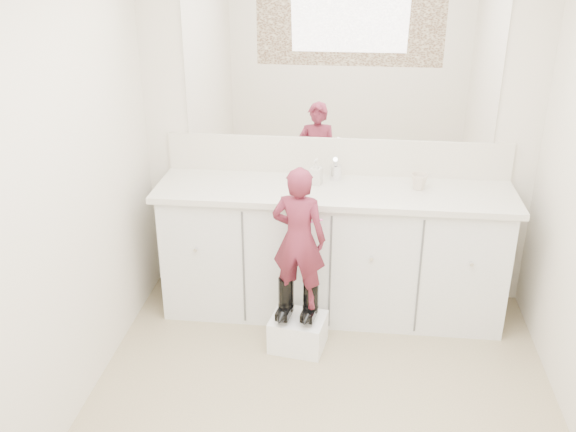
# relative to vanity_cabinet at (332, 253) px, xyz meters

# --- Properties ---
(wall_back) EXTENTS (2.60, 0.00, 2.60)m
(wall_back) POSITION_rel_vanity_cabinet_xyz_m (0.00, 0.27, 0.77)
(wall_back) COLOR beige
(wall_back) RESTS_ON floor
(wall_left) EXTENTS (0.00, 3.00, 3.00)m
(wall_left) POSITION_rel_vanity_cabinet_xyz_m (-1.30, -1.23, 0.78)
(wall_left) COLOR beige
(wall_left) RESTS_ON floor
(vanity_cabinet) EXTENTS (2.20, 0.55, 0.85)m
(vanity_cabinet) POSITION_rel_vanity_cabinet_xyz_m (0.00, 0.00, 0.00)
(vanity_cabinet) COLOR silver
(vanity_cabinet) RESTS_ON floor
(countertop) EXTENTS (2.28, 0.58, 0.04)m
(countertop) POSITION_rel_vanity_cabinet_xyz_m (0.00, -0.01, 0.45)
(countertop) COLOR beige
(countertop) RESTS_ON vanity_cabinet
(backsplash) EXTENTS (2.28, 0.03, 0.25)m
(backsplash) POSITION_rel_vanity_cabinet_xyz_m (0.00, 0.26, 0.59)
(backsplash) COLOR beige
(backsplash) RESTS_ON countertop
(mirror) EXTENTS (2.00, 0.02, 1.00)m
(mirror) POSITION_rel_vanity_cabinet_xyz_m (0.00, 0.26, 1.22)
(mirror) COLOR white
(mirror) RESTS_ON wall_back
(dot_panel) EXTENTS (2.00, 0.01, 1.20)m
(dot_panel) POSITION_rel_vanity_cabinet_xyz_m (0.00, -2.71, 1.22)
(dot_panel) COLOR #472819
(dot_panel) RESTS_ON wall_front
(faucet) EXTENTS (0.08, 0.08, 0.10)m
(faucet) POSITION_rel_vanity_cabinet_xyz_m (0.00, 0.15, 0.52)
(faucet) COLOR silver
(faucet) RESTS_ON countertop
(cup) EXTENTS (0.14, 0.14, 0.10)m
(cup) POSITION_rel_vanity_cabinet_xyz_m (0.53, 0.04, 0.52)
(cup) COLOR beige
(cup) RESTS_ON countertop
(soap_bottle) EXTENTS (0.09, 0.09, 0.17)m
(soap_bottle) POSITION_rel_vanity_cabinet_xyz_m (-0.12, 0.06, 0.55)
(soap_bottle) COLOR beige
(soap_bottle) RESTS_ON countertop
(step_stool) EXTENTS (0.37, 0.32, 0.21)m
(step_stool) POSITION_rel_vanity_cabinet_xyz_m (-0.18, -0.48, -0.32)
(step_stool) COLOR white
(step_stool) RESTS_ON floor
(boot_left) EXTENTS (0.13, 0.19, 0.27)m
(boot_left) POSITION_rel_vanity_cabinet_xyz_m (-0.26, -0.48, -0.08)
(boot_left) COLOR black
(boot_left) RESTS_ON step_stool
(boot_right) EXTENTS (0.13, 0.19, 0.27)m
(boot_right) POSITION_rel_vanity_cabinet_xyz_m (-0.11, -0.48, -0.08)
(boot_right) COLOR black
(boot_right) RESTS_ON step_stool
(toddler) EXTENTS (0.35, 0.26, 0.88)m
(toddler) POSITION_rel_vanity_cabinet_xyz_m (-0.18, -0.48, 0.32)
(toddler) COLOR #992F4D
(toddler) RESTS_ON step_stool
(toothbrush) EXTENTS (0.14, 0.03, 0.06)m
(toothbrush) POSITION_rel_vanity_cabinet_xyz_m (-0.11, -0.48, 0.43)
(toothbrush) COLOR #FE62C0
(toothbrush) RESTS_ON toddler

